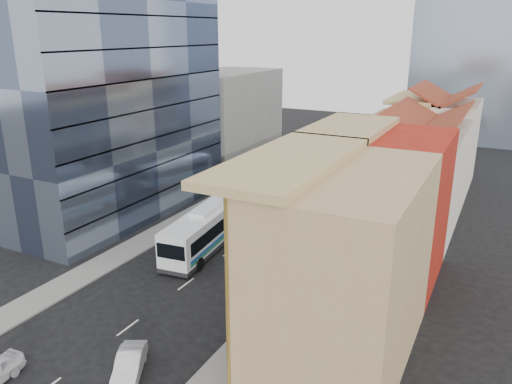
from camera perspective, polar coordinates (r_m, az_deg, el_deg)
The scene contains 14 objects.
ground at distance 36.29m, azimuth -15.51°, elevation -15.47°, with size 200.00×200.00×0.00m, color black.
sidewalk_right at distance 49.53m, azimuth 9.64°, elevation -5.52°, with size 3.00×90.00×0.15m, color slate.
sidewalk_left at distance 56.45m, azimuth -6.99°, elevation -2.40°, with size 3.00×90.00×0.15m, color slate.
shophouse_tan at distance 30.82m, azimuth 10.18°, elevation -8.54°, with size 8.00×14.00×12.00m, color tan.
shophouse_red at distance 41.62m, azimuth 15.15°, elevation -1.76°, with size 8.00×10.00×12.00m, color #A82112.
shophouse_cream_near at distance 50.83m, azimuth 17.41°, elevation 0.43°, with size 8.00×9.00×10.00m, color silver.
shophouse_cream_mid at distance 59.41m, azimuth 19.00°, elevation 2.75°, with size 8.00×9.00×10.00m, color silver.
shophouse_cream_far at distance 69.46m, azimuth 20.40°, elevation 5.14°, with size 8.00×12.00×11.00m, color silver.
office_tower at distance 56.19m, azimuth -16.74°, elevation 12.54°, with size 12.00×26.00×30.00m, color #3C475F.
office_block_far at distance 74.94m, azimuth -3.40°, elevation 8.27°, with size 10.00×18.00×14.00m, color gray.
bus_left_near at distance 46.75m, azimuth -5.78°, elevation -4.19°, with size 2.99×12.75×4.09m, color white, non-canonical shape.
bus_left_far at distance 61.45m, azimuth 0.85°, elevation 1.05°, with size 2.50×10.66×3.42m, color white, non-canonical shape.
bus_right at distance 45.23m, azimuth 3.96°, elevation -5.12°, with size 2.77×11.83×3.79m, color silver, non-canonical shape.
sedan_right at distance 32.26m, azimuth -14.27°, elevation -18.58°, with size 1.47×4.20×1.39m, color silver.
Camera 1 is at (21.59, -21.58, 19.62)m, focal length 35.00 mm.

